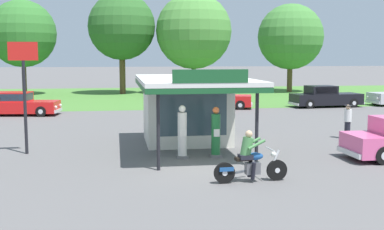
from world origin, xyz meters
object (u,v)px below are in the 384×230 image
at_px(gas_pump_nearside, 182,134).
at_px(parked_car_back_row_centre, 16,105).
at_px(gas_pump_offside, 216,134).
at_px(parked_car_second_row_spare, 325,97).
at_px(bystander_chatting_near_pumps, 204,110).
at_px(motorcycle_with_rider, 250,161).
at_px(roadside_pole_sign, 24,77).
at_px(bystander_leaning_by_kiosk, 348,121).
at_px(parked_car_back_row_far_left, 219,99).

distance_m(gas_pump_nearside, parked_car_back_row_centre, 17.11).
height_order(gas_pump_offside, parked_car_second_row_spare, gas_pump_offside).
height_order(gas_pump_nearside, parked_car_back_row_centre, gas_pump_nearside).
distance_m(gas_pump_offside, parked_car_back_row_centre, 17.79).
bearing_deg(gas_pump_nearside, bystander_chatting_near_pumps, 74.65).
height_order(gas_pump_offside, bystander_chatting_near_pumps, gas_pump_offside).
bearing_deg(motorcycle_with_rider, gas_pump_nearside, 112.15).
relative_size(motorcycle_with_rider, bystander_chatting_near_pumps, 1.51).
bearing_deg(parked_car_back_row_centre, parked_car_second_row_spare, 4.88).
relative_size(parked_car_back_row_centre, roadside_pole_sign, 1.27).
xyz_separation_m(gas_pump_nearside, gas_pump_offside, (1.27, -0.00, -0.04)).
distance_m(gas_pump_offside, parked_car_second_row_spare, 20.24).
distance_m(parked_car_second_row_spare, bystander_chatting_near_pumps, 13.04).
bearing_deg(bystander_leaning_by_kiosk, motorcycle_with_rider, -133.26).
relative_size(motorcycle_with_rider, bystander_leaning_by_kiosk, 1.48).
xyz_separation_m(gas_pump_nearside, parked_car_back_row_far_left, (4.91, 16.85, -0.23)).
bearing_deg(roadside_pole_sign, motorcycle_with_rider, -36.59).
bearing_deg(motorcycle_with_rider, parked_car_second_row_spare, 60.89).
bearing_deg(parked_car_back_row_centre, gas_pump_offside, -55.90).
relative_size(parked_car_back_row_far_left, bystander_chatting_near_pumps, 3.41).
distance_m(motorcycle_with_rider, roadside_pole_sign, 9.52).
relative_size(parked_car_back_row_centre, bystander_chatting_near_pumps, 3.58).
relative_size(gas_pump_nearside, parked_car_back_row_centre, 0.36).
bearing_deg(gas_pump_offside, parked_car_second_row_spare, 54.97).
bearing_deg(roadside_pole_sign, parked_car_back_row_centre, 102.29).
xyz_separation_m(parked_car_second_row_spare, roadside_pole_sign, (-18.75, -14.86, 2.26)).
bearing_deg(parked_car_back_row_far_left, gas_pump_offside, -102.19).
height_order(gas_pump_offside, parked_car_back_row_centre, gas_pump_offside).
xyz_separation_m(motorcycle_with_rider, parked_car_second_row_spare, (11.34, 20.37, 0.05)).
bearing_deg(roadside_pole_sign, bystander_leaning_by_kiosk, 5.81).
relative_size(motorcycle_with_rider, parked_car_second_row_spare, 0.42).
xyz_separation_m(motorcycle_with_rider, parked_car_back_row_centre, (-10.25, 18.52, 0.03)).
bearing_deg(gas_pump_offside, gas_pump_nearside, 180.00).
xyz_separation_m(gas_pump_offside, roadside_pole_sign, (-7.14, 1.71, 2.11)).
height_order(parked_car_back_row_centre, roadside_pole_sign, roadside_pole_sign).
bearing_deg(gas_pump_offside, bystander_chatting_near_pumps, 82.57).
bearing_deg(bystander_leaning_by_kiosk, gas_pump_offside, -155.26).
xyz_separation_m(parked_car_second_row_spare, bystander_chatting_near_pumps, (-10.47, -7.77, 0.10)).
height_order(gas_pump_offside, roadside_pole_sign, roadside_pole_sign).
bearing_deg(bystander_leaning_by_kiosk, gas_pump_nearside, -158.78).
xyz_separation_m(gas_pump_nearside, parked_car_second_row_spare, (12.88, 16.57, -0.20)).
relative_size(parked_car_second_row_spare, roadside_pole_sign, 1.27).
xyz_separation_m(parked_car_back_row_centre, roadside_pole_sign, (2.84, -13.02, 2.29)).
height_order(parked_car_back_row_far_left, parked_car_back_row_centre, parked_car_back_row_centre).
bearing_deg(bystander_chatting_near_pumps, parked_car_back_row_centre, 151.92).
distance_m(parked_car_back_row_centre, roadside_pole_sign, 13.52).
height_order(parked_car_back_row_centre, parked_car_second_row_spare, parked_car_second_row_spare).
height_order(parked_car_back_row_centre, bystander_chatting_near_pumps, bystander_chatting_near_pumps).
bearing_deg(gas_pump_nearside, parked_car_back_row_centre, 120.58).
xyz_separation_m(gas_pump_nearside, roadside_pole_sign, (-5.87, 1.71, 2.07)).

